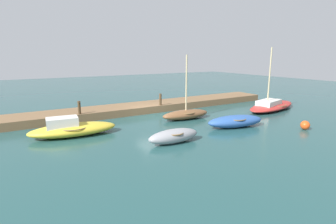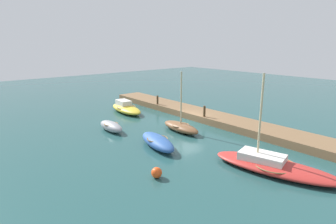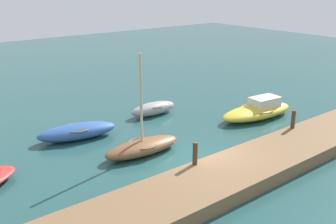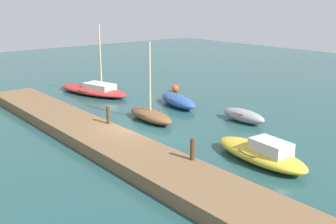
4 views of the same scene
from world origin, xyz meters
name	(u,v)px [view 4 (image 4 of 4)]	position (x,y,z in m)	size (l,w,h in m)	color
ground_plane	(135,135)	(0.00, 0.00, 0.00)	(84.00, 84.00, 0.00)	#234C4C
dock_platform	(101,139)	(0.00, -2.14, 0.30)	(26.34, 2.88, 0.60)	brown
motorboat_yellow	(261,153)	(6.77, 2.28, 0.45)	(5.28, 2.35, 1.19)	gold
rowboat_blue	(178,100)	(-3.20, 5.93, 0.41)	(4.28, 2.21, 0.82)	#2D569E
rowboat_brown	(151,115)	(-1.61, 2.29, 0.40)	(3.99, 1.51, 4.86)	brown
dinghy_grey	(243,116)	(2.15, 6.56, 0.40)	(3.12, 1.15, 0.78)	#939399
sailboat_red	(94,89)	(-10.31, 3.29, 0.37)	(7.27, 3.91, 5.47)	#B72D28
mooring_post_west	(108,115)	(-1.20, -0.95, 1.09)	(0.21, 0.21, 0.99)	#47331E
mooring_post_mid_west	(192,149)	(5.58, -0.95, 1.07)	(0.21, 0.21, 0.95)	#47331E
marker_buoy	(175,88)	(-6.72, 8.74, 0.30)	(0.59, 0.59, 0.59)	#E54C19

